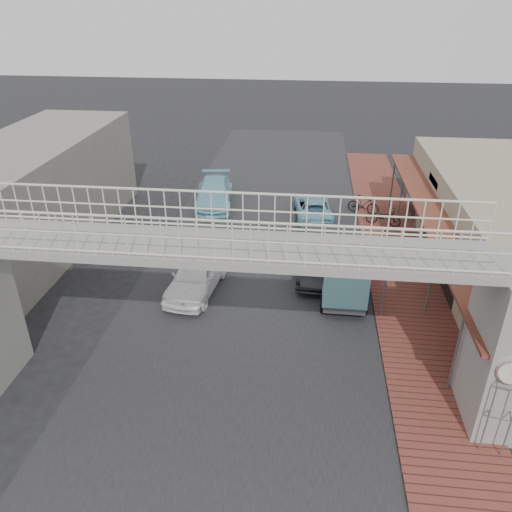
% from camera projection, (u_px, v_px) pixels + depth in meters
% --- Properties ---
extents(ground, '(120.00, 120.00, 0.00)m').
position_uv_depth(ground, '(244.00, 320.00, 19.10)').
color(ground, black).
rests_on(ground, ground).
extents(road_strip, '(10.00, 60.00, 0.01)m').
position_uv_depth(road_strip, '(244.00, 320.00, 19.09)').
color(road_strip, black).
rests_on(road_strip, ground).
extents(sidewalk, '(3.00, 40.00, 0.10)m').
position_uv_depth(sidewalk, '(406.00, 288.00, 21.07)').
color(sidewalk, brown).
rests_on(sidewalk, ground).
extents(footbridge, '(16.40, 2.40, 6.34)m').
position_uv_depth(footbridge, '(224.00, 310.00, 14.10)').
color(footbridge, gray).
rests_on(footbridge, ground).
extents(building_far_left, '(5.00, 14.00, 5.00)m').
position_uv_depth(building_far_left, '(36.00, 193.00, 24.28)').
color(building_far_left, gray).
rests_on(building_far_left, ground).
extents(white_hatchback, '(2.24, 4.50, 1.47)m').
position_uv_depth(white_hatchback, '(196.00, 275.00, 20.72)').
color(white_hatchback, white).
rests_on(white_hatchback, ground).
extents(dark_sedan, '(1.98, 4.99, 1.61)m').
position_uv_depth(dark_sedan, '(320.00, 256.00, 22.08)').
color(dark_sedan, black).
rests_on(dark_sedan, ground).
extents(angkot_curb, '(2.39, 4.41, 1.17)m').
position_uv_depth(angkot_curb, '(313.00, 207.00, 27.66)').
color(angkot_curb, '#6BAABB').
rests_on(angkot_curb, ground).
extents(angkot_far, '(2.62, 5.18, 1.44)m').
position_uv_depth(angkot_far, '(214.00, 193.00, 29.24)').
color(angkot_far, '#7ABCD5').
rests_on(angkot_far, ground).
extents(angkot_van, '(1.83, 3.91, 1.91)m').
position_uv_depth(angkot_van, '(344.00, 270.00, 20.14)').
color(angkot_van, black).
rests_on(angkot_van, ground).
extents(motorcycle_near, '(1.96, 1.17, 0.98)m').
position_uv_depth(motorcycle_near, '(384.00, 217.00, 26.49)').
color(motorcycle_near, black).
rests_on(motorcycle_near, sidewalk).
extents(motorcycle_far, '(1.84, 1.03, 1.06)m').
position_uv_depth(motorcycle_far, '(363.00, 204.00, 27.90)').
color(motorcycle_far, black).
rests_on(motorcycle_far, sidewalk).
extents(street_clock, '(0.77, 0.70, 3.00)m').
position_uv_depth(street_clock, '(511.00, 375.00, 12.55)').
color(street_clock, '#59595B').
rests_on(street_clock, sidewalk).
extents(arrow_sign, '(1.62, 1.05, 2.74)m').
position_uv_depth(arrow_sign, '(406.00, 266.00, 18.14)').
color(arrow_sign, '#59595B').
rests_on(arrow_sign, sidewalk).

